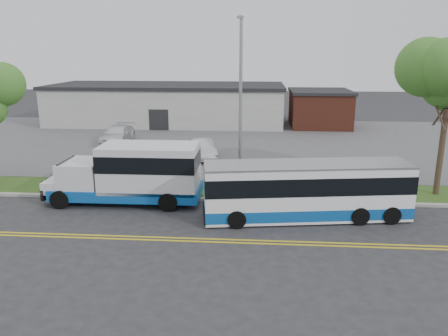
# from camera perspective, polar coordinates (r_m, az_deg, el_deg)

# --- Properties ---
(ground) EXTENTS (140.00, 140.00, 0.00)m
(ground) POSITION_cam_1_polar(r_m,az_deg,el_deg) (22.86, -5.81, -5.10)
(ground) COLOR #28282B
(ground) RESTS_ON ground
(lane_line_north) EXTENTS (70.00, 0.12, 0.01)m
(lane_line_north) POSITION_cam_1_polar(r_m,az_deg,el_deg) (19.36, -7.82, -8.98)
(lane_line_north) COLOR gold
(lane_line_north) RESTS_ON ground
(lane_line_south) EXTENTS (70.00, 0.12, 0.01)m
(lane_line_south) POSITION_cam_1_polar(r_m,az_deg,el_deg) (19.09, -8.01, -9.34)
(lane_line_south) COLOR gold
(lane_line_south) RESTS_ON ground
(curb) EXTENTS (80.00, 0.30, 0.15)m
(curb) POSITION_cam_1_polar(r_m,az_deg,el_deg) (23.86, -5.36, -4.03)
(curb) COLOR #9E9B93
(curb) RESTS_ON ground
(verge) EXTENTS (80.00, 3.30, 0.10)m
(verge) POSITION_cam_1_polar(r_m,az_deg,el_deg) (25.55, -4.68, -2.78)
(verge) COLOR #34541C
(verge) RESTS_ON ground
(parking_lot) EXTENTS (80.00, 25.00, 0.10)m
(parking_lot) POSITION_cam_1_polar(r_m,az_deg,el_deg) (39.10, -1.46, 3.51)
(parking_lot) COLOR #4C4C4F
(parking_lot) RESTS_ON ground
(commercial_building) EXTENTS (25.40, 10.40, 4.35)m
(commercial_building) POSITION_cam_1_polar(r_m,az_deg,el_deg) (49.45, -7.29, 8.31)
(commercial_building) COLOR #9E9E99
(commercial_building) RESTS_ON ground
(brick_wing) EXTENTS (6.30, 7.30, 3.90)m
(brick_wing) POSITION_cam_1_polar(r_m,az_deg,el_deg) (47.93, 12.35, 7.62)
(brick_wing) COLOR brown
(brick_wing) RESTS_ON ground
(streetlight_near) EXTENTS (0.35, 1.53, 9.50)m
(streetlight_near) POSITION_cam_1_polar(r_m,az_deg,el_deg) (24.00, 2.16, 8.78)
(streetlight_near) COLOR gray
(streetlight_near) RESTS_ON verge
(shuttle_bus) EXTENTS (8.25, 2.85, 3.15)m
(shuttle_bus) POSITION_cam_1_polar(r_m,az_deg,el_deg) (23.46, -11.53, -0.50)
(shuttle_bus) COLOR #0D4A96
(shuttle_bus) RESTS_ON ground
(transit_bus) EXTENTS (10.06, 3.66, 2.73)m
(transit_bus) POSITION_cam_1_polar(r_m,az_deg,el_deg) (21.24, 10.70, -2.94)
(transit_bus) COLOR white
(transit_bus) RESTS_ON ground
(parked_car_a) EXTENTS (2.78, 4.57, 1.42)m
(parked_car_a) POSITION_cam_1_polar(r_m,az_deg,el_deg) (32.56, -2.86, 2.53)
(parked_car_a) COLOR #A7A9AF
(parked_car_a) RESTS_ON parking_lot
(parked_car_b) EXTENTS (2.11, 5.09, 1.47)m
(parked_car_b) POSITION_cam_1_polar(r_m,az_deg,el_deg) (39.17, -13.73, 4.28)
(parked_car_b) COLOR silver
(parked_car_b) RESTS_ON parking_lot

